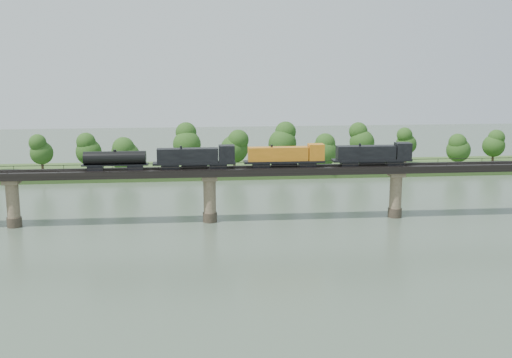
{
  "coord_description": "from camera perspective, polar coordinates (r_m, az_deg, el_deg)",
  "views": [
    {
      "loc": [
        -3.19,
        -101.09,
        35.56
      ],
      "look_at": [
        9.75,
        30.0,
        9.0
      ],
      "focal_mm": 45.0,
      "sensor_mm": 36.0,
      "label": 1
    }
  ],
  "objects": [
    {
      "name": "freight_train",
      "position": [
        133.5,
        -0.06,
        2.0
      ],
      "size": [
        68.85,
        2.68,
        4.74
      ],
      "color": "black",
      "rests_on": "bridge"
    },
    {
      "name": "bridge_superstructure",
      "position": [
        133.27,
        -4.18,
        1.1
      ],
      "size": [
        220.0,
        4.9,
        0.75
      ],
      "color": "black",
      "rests_on": "bridge"
    },
    {
      "name": "bridge",
      "position": [
        134.54,
        -4.14,
        -1.56
      ],
      "size": [
        236.0,
        30.0,
        11.5
      ],
      "color": "#473A2D",
      "rests_on": "ground"
    },
    {
      "name": "far_treeline",
      "position": [
        183.64,
        -7.15,
        2.94
      ],
      "size": [
        289.06,
        17.54,
        13.6
      ],
      "color": "#382619",
      "rests_on": "far_bank"
    },
    {
      "name": "ground",
      "position": [
        107.21,
        -3.65,
        -8.0
      ],
      "size": [
        400.0,
        400.0,
        0.0
      ],
      "primitive_type": "plane",
      "color": "#3B4B3B",
      "rests_on": "ground"
    },
    {
      "name": "far_bank",
      "position": [
        189.34,
        -4.58,
        0.78
      ],
      "size": [
        300.0,
        24.0,
        1.6
      ],
      "primitive_type": "cube",
      "color": "#2E4B1E",
      "rests_on": "ground"
    }
  ]
}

